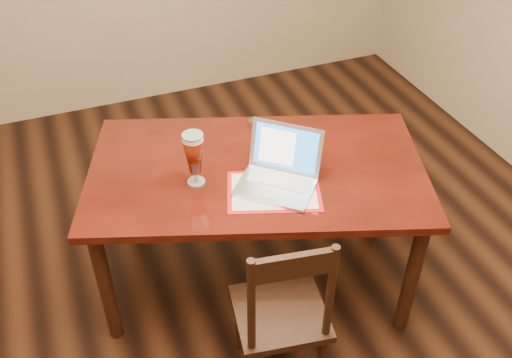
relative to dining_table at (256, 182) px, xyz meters
name	(u,v)px	position (x,y,z in m)	size (l,w,h in m)	color
ground	(256,308)	(-0.09, -0.23, -0.71)	(5.00, 5.00, 0.00)	black
room_shell	(256,2)	(-0.09, -0.23, 1.05)	(4.51, 5.01, 2.71)	tan
dining_table	(256,182)	(0.00, 0.00, 0.00)	(1.92, 1.46, 1.08)	#4B110A
dining_chair	(282,314)	(-0.13, -0.65, -0.25)	(0.47, 0.46, 0.98)	black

